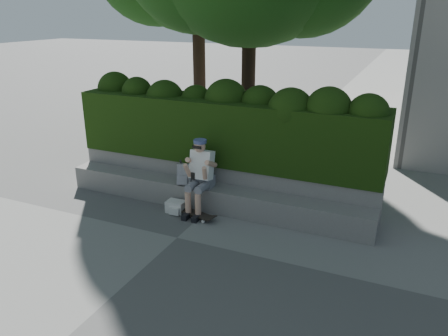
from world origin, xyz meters
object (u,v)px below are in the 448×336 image
at_px(backpack_ground, 176,207).
at_px(backpack_plaid, 185,174).
at_px(skateboard, 193,213).
at_px(person, 200,173).

bearing_deg(backpack_ground, backpack_plaid, 81.05).
height_order(backpack_plaid, backpack_ground, backpack_plaid).
xyz_separation_m(skateboard, backpack_plaid, (-0.35, 0.35, 0.57)).
relative_size(person, backpack_plaid, 3.54).
bearing_deg(person, backpack_plaid, 167.52).
height_order(person, backpack_ground, person).
xyz_separation_m(skateboard, backpack_ground, (-0.39, 0.05, 0.04)).
bearing_deg(skateboard, backpack_ground, -174.58).
bearing_deg(skateboard, backpack_plaid, 147.37).
bearing_deg(person, skateboard, -93.46).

